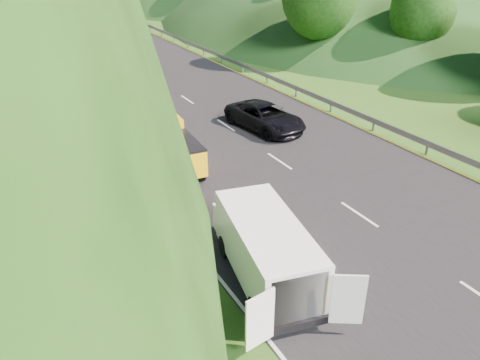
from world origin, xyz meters
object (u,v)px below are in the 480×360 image
suitcase (182,239)px  spare_tire (315,296)px  child (253,238)px  tow_truck (167,146)px  woman (165,222)px  worker (320,313)px  white_van (265,247)px  passing_suv (265,129)px

suitcase → spare_tire: bearing=-60.5°
child → suitcase: (-2.54, 0.86, 0.27)m
spare_tire → suitcase: bearing=119.5°
tow_truck → suitcase: (-1.97, -6.51, -0.90)m
tow_truck → woman: size_ratio=3.87×
spare_tire → tow_truck: bearing=93.3°
tow_truck → worker: size_ratio=2.93×
white_van → woman: bearing=119.9°
white_van → woman: white_van is taller
white_van → child: bearing=79.9°
woman → spare_tire: woman is taller
passing_suv → spare_tire: bearing=-123.9°
woman → spare_tire: size_ratio=2.24×
white_van → suitcase: size_ratio=12.35×
white_van → spare_tire: white_van is taller
white_van → passing_suv: size_ratio=1.22×
spare_tire → white_van: bearing=121.8°
woman → spare_tire: (2.60, -6.46, 0.00)m
suitcase → child: bearing=-18.8°
worker → suitcase: worker is taller
white_van → child: size_ratio=6.62×
tow_truck → passing_suv: tow_truck is taller
tow_truck → child: tow_truck is taller
woman → worker: (2.27, -7.19, 0.00)m
worker → passing_suv: 15.69m
worker → white_van: bearing=113.6°
white_van → passing_suv: (7.34, 11.92, -1.26)m
woman → suitcase: woman is taller
worker → spare_tire: bearing=73.7°
suitcase → spare_tire: 5.30m
woman → child: bearing=-158.5°
worker → passing_suv: bearing=73.0°
suitcase → passing_suv: (9.00, 8.84, -0.27)m
worker → suitcase: bearing=121.5°
worker → woman: bearing=115.9°
child → passing_suv: bearing=90.1°
suitcase → woman: bearing=89.7°
white_van → worker: bearing=-63.4°
suitcase → passing_suv: bearing=44.5°
suitcase → white_van: bearing=-61.6°
white_van → passing_suv: bearing=69.8°
white_van → suitcase: (-1.66, 3.08, -0.99)m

